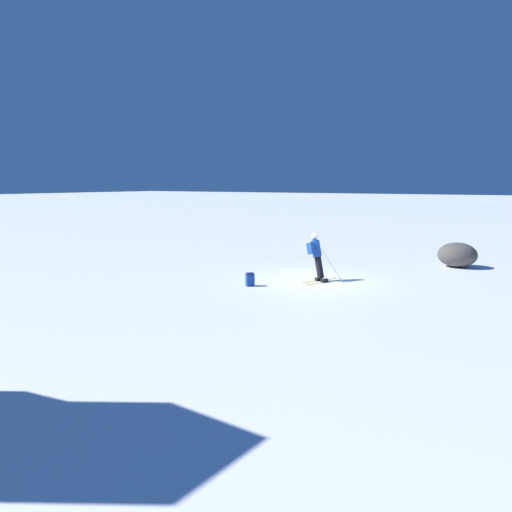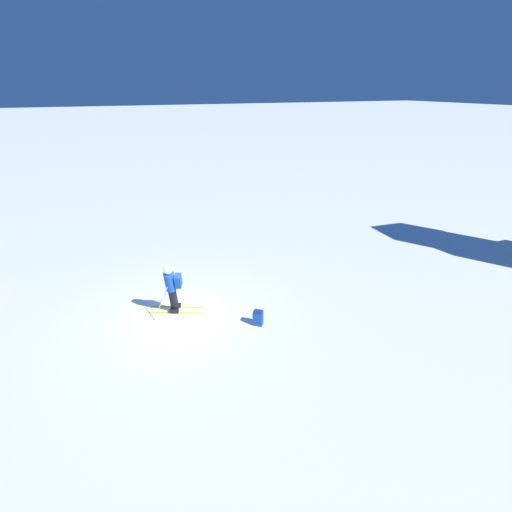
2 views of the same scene
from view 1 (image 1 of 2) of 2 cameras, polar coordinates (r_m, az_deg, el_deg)
The scene contains 4 objects.
ground_plane at distance 19.75m, azimuth 6.43°, elevation -2.80°, with size 300.00×300.00×0.00m, color white.
skier at distance 19.62m, azimuth 6.94°, elevation 0.21°, with size 1.47×1.81×1.88m.
spare_backpack at distance 18.56m, azimuth -0.69°, elevation -2.70°, with size 0.36×0.37×0.50m.
exposed_boulder_0 at distance 24.42m, azimuth 22.02°, elevation 0.12°, with size 1.73×1.47×1.12m, color #4C4742.
Camera 1 is at (-8.20, 17.56, 3.82)m, focal length 35.00 mm.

